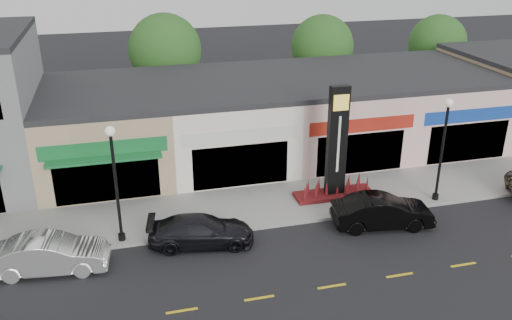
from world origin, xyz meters
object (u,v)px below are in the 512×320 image
(lamp_west_near, at_px, (115,173))
(pylon_sign, at_px, (336,159))
(car_white_van, at_px, (50,254))
(lamp_east_near, at_px, (444,140))
(car_black_conv, at_px, (382,212))
(car_dark_sedan, at_px, (201,231))

(lamp_west_near, distance_m, pylon_sign, 11.19)
(pylon_sign, relative_size, car_white_van, 1.27)
(lamp_east_near, xyz_separation_m, car_black_conv, (-3.90, -1.61, -2.69))
(lamp_west_near, height_order, lamp_east_near, same)
(lamp_west_near, relative_size, car_white_van, 1.16)
(lamp_west_near, bearing_deg, car_black_conv, -7.60)
(lamp_west_near, height_order, car_dark_sedan, lamp_west_near)
(car_dark_sedan, bearing_deg, car_white_van, 103.01)
(pylon_sign, relative_size, car_dark_sedan, 1.27)
(lamp_west_near, xyz_separation_m, pylon_sign, (11.00, 1.70, -1.20))
(lamp_west_near, xyz_separation_m, car_dark_sedan, (3.48, -1.05, -2.79))
(car_dark_sedan, bearing_deg, car_black_conv, -84.67)
(pylon_sign, distance_m, car_white_van, 14.34)
(lamp_east_near, height_order, car_white_van, lamp_east_near)
(pylon_sign, xyz_separation_m, car_black_conv, (1.10, -3.31, -1.49))
(lamp_west_near, bearing_deg, pylon_sign, 8.77)
(pylon_sign, distance_m, car_black_conv, 3.80)
(car_white_van, bearing_deg, pylon_sign, -70.75)
(lamp_east_near, height_order, pylon_sign, pylon_sign)
(lamp_east_near, relative_size, car_black_conv, 1.15)
(lamp_west_near, height_order, pylon_sign, pylon_sign)
(lamp_west_near, distance_m, car_black_conv, 12.50)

